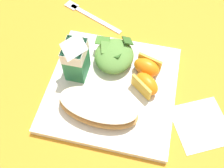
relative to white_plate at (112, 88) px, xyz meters
name	(u,v)px	position (x,y,z in m)	size (l,w,h in m)	color
ground	(112,90)	(0.00, 0.00, -0.01)	(3.00, 3.00, 0.00)	orange
white_plate	(112,88)	(0.00, 0.00, 0.00)	(0.28, 0.28, 0.02)	white
cheesy_pizza_bread	(98,107)	(-0.07, 0.01, 0.03)	(0.09, 0.18, 0.04)	tan
green_salad_pile	(114,55)	(0.07, 0.01, 0.03)	(0.11, 0.09, 0.05)	#5B8E3D
milk_carton	(75,56)	(0.02, 0.08, 0.07)	(0.06, 0.05, 0.11)	#2D8451
orange_wedge_front	(146,84)	(0.01, -0.07, 0.03)	(0.07, 0.07, 0.04)	orange
orange_wedge_middle	(147,67)	(0.06, -0.07, 0.03)	(0.05, 0.07, 0.04)	orange
paper_napkin	(201,124)	(-0.04, -0.20, -0.01)	(0.11, 0.11, 0.00)	white
metal_fork	(88,14)	(0.22, 0.12, -0.01)	(0.09, 0.18, 0.01)	silver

